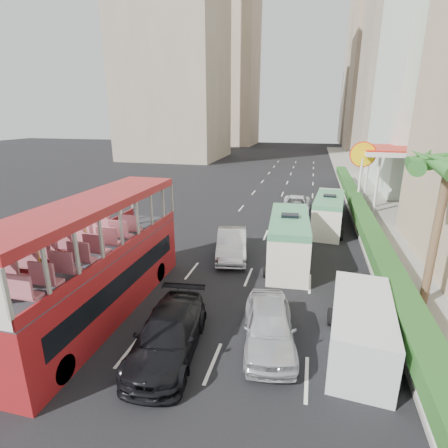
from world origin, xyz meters
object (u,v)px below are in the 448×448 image
(minibus_near, at_px, (288,240))
(panel_van_near, at_px, (361,328))
(minibus_far, at_px, (328,214))
(shell_station, at_px, (395,178))
(van_asset, at_px, (295,213))
(palm_tree, at_px, (435,236))
(panel_van_far, at_px, (329,205))
(double_decker_bus, at_px, (97,259))
(car_silver_lane_a, at_px, (232,256))
(car_black, at_px, (169,353))
(car_silver_lane_b, at_px, (268,344))

(minibus_near, relative_size, panel_van_near, 1.27)
(minibus_far, relative_size, shell_station, 0.73)
(van_asset, bearing_deg, palm_tree, -66.07)
(panel_van_far, bearing_deg, double_decker_bus, -115.92)
(car_silver_lane_a, relative_size, minibus_near, 0.77)
(minibus_near, distance_m, panel_van_near, 8.12)
(panel_van_near, distance_m, panel_van_far, 18.66)
(car_black, height_order, van_asset, car_black)
(car_silver_lane_a, bearing_deg, van_asset, 62.23)
(van_asset, relative_size, shell_station, 0.63)
(car_black, height_order, minibus_near, minibus_near)
(minibus_far, height_order, panel_van_far, minibus_far)
(van_asset, bearing_deg, minibus_far, -60.31)
(car_black, xyz_separation_m, minibus_near, (3.60, 9.20, 1.41))
(car_silver_lane_b, bearing_deg, panel_van_far, 72.28)
(minibus_far, distance_m, panel_van_far, 4.33)
(palm_tree, bearing_deg, van_asset, 113.59)
(double_decker_bus, xyz_separation_m, palm_tree, (13.80, 4.00, 0.85))
(car_black, height_order, shell_station, shell_station)
(car_silver_lane_a, distance_m, shell_station, 19.68)
(car_silver_lane_b, relative_size, palm_tree, 0.73)
(minibus_far, relative_size, panel_van_far, 1.22)
(double_decker_bus, height_order, car_black, double_decker_bus)
(car_silver_lane_a, xyz_separation_m, van_asset, (3.27, 11.16, 0.00))
(car_silver_lane_a, distance_m, panel_van_far, 12.54)
(car_black, distance_m, palm_tree, 12.00)
(palm_tree, height_order, shell_station, palm_tree)
(minibus_far, xyz_separation_m, panel_van_near, (0.67, -14.34, -0.29))
(car_silver_lane_b, height_order, car_black, car_silver_lane_b)
(van_asset, distance_m, shell_station, 10.01)
(panel_van_near, relative_size, shell_station, 0.63)
(car_silver_lane_a, distance_m, minibus_near, 3.68)
(car_silver_lane_b, bearing_deg, minibus_far, 70.76)
(panel_van_far, bearing_deg, shell_station, 40.29)
(van_asset, distance_m, minibus_near, 11.47)
(minibus_near, relative_size, palm_tree, 1.00)
(double_decker_bus, height_order, car_silver_lane_a, double_decker_bus)
(minibus_near, xyz_separation_m, panel_van_far, (2.67, 11.16, -0.46))
(car_silver_lane_b, xyz_separation_m, palm_tree, (6.45, 4.46, 3.38))
(car_silver_lane_a, xyz_separation_m, car_black, (-0.21, -9.42, 0.00))
(minibus_far, height_order, panel_van_near, minibus_far)
(minibus_near, relative_size, shell_station, 0.80)
(van_asset, height_order, panel_van_far, panel_van_far)
(car_silver_lane_a, bearing_deg, car_black, -102.68)
(panel_van_near, height_order, shell_station, shell_station)
(shell_station, bearing_deg, double_decker_bus, -124.82)
(double_decker_bus, bearing_deg, minibus_near, 44.53)
(car_silver_lane_b, distance_m, shell_station, 25.15)
(panel_van_far, bearing_deg, car_black, -104.29)
(palm_tree, bearing_deg, minibus_far, 110.85)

